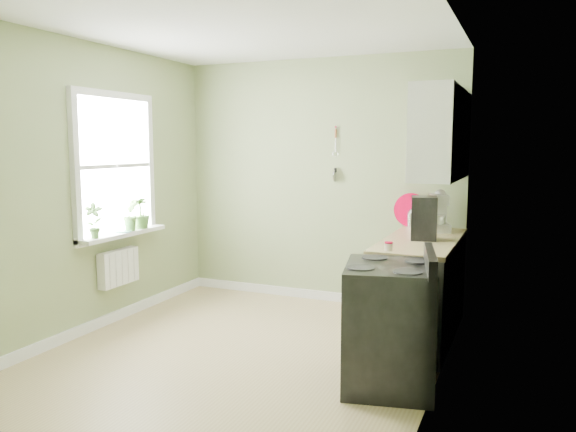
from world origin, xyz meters
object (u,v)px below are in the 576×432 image
at_px(stand_mixer, 438,214).
at_px(coffee_maker, 423,219).
at_px(stove, 389,325).
at_px(kettle, 412,218).

bearing_deg(stand_mixer, coffee_maker, -94.69).
bearing_deg(stove, kettle, 96.35).
distance_m(stove, stand_mixer, 1.82).
xyz_separation_m(stove, kettle, (-0.21, 1.90, 0.55)).
xyz_separation_m(stand_mixer, coffee_maker, (-0.05, -0.56, 0.01)).
height_order(stove, stand_mixer, stand_mixer).
bearing_deg(coffee_maker, stove, -91.54).
relative_size(stove, kettle, 5.42).
relative_size(stove, stand_mixer, 2.52).
distance_m(stand_mixer, coffee_maker, 0.56).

